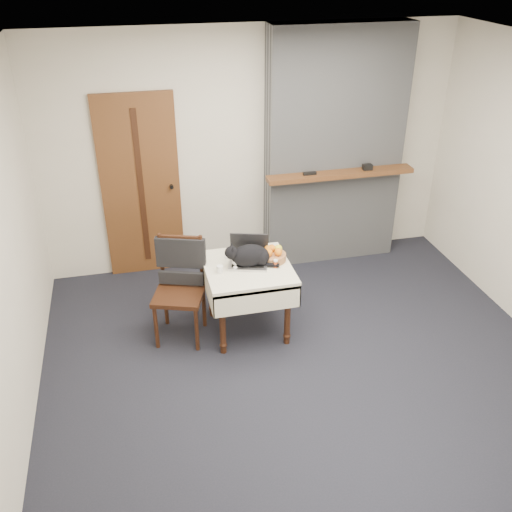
# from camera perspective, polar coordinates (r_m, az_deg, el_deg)

# --- Properties ---
(ground) EXTENTS (4.50, 4.50, 0.00)m
(ground) POSITION_cam_1_polar(r_m,az_deg,el_deg) (5.19, 4.56, -10.55)
(ground) COLOR black
(ground) RESTS_ON ground
(room_shell) EXTENTS (4.52, 4.01, 2.61)m
(room_shell) POSITION_cam_1_polar(r_m,az_deg,el_deg) (4.70, 3.69, 9.92)
(room_shell) COLOR beige
(room_shell) RESTS_ON ground
(door) EXTENTS (0.82, 0.10, 2.00)m
(door) POSITION_cam_1_polar(r_m,az_deg,el_deg) (6.19, -11.43, 6.72)
(door) COLOR brown
(door) RESTS_ON ground
(chimney) EXTENTS (1.62, 0.48, 2.60)m
(chimney) POSITION_cam_1_polar(r_m,az_deg,el_deg) (6.37, 7.83, 10.51)
(chimney) COLOR gray
(chimney) RESTS_ON ground
(side_table) EXTENTS (0.78, 0.78, 0.70)m
(side_table) POSITION_cam_1_polar(r_m,az_deg,el_deg) (5.24, -0.82, -2.08)
(side_table) COLOR #32190D
(side_table) RESTS_ON ground
(laptop) EXTENTS (0.42, 0.39, 0.26)m
(laptop) POSITION_cam_1_polar(r_m,az_deg,el_deg) (5.22, -0.74, 0.02)
(laptop) COLOR #B7B7BC
(laptop) RESTS_ON side_table
(cat) EXTENTS (0.49, 0.21, 0.24)m
(cat) POSITION_cam_1_polar(r_m,az_deg,el_deg) (5.14, -0.58, 0.03)
(cat) COLOR black
(cat) RESTS_ON side_table
(cream_jar) EXTENTS (0.06, 0.06, 0.07)m
(cream_jar) POSITION_cam_1_polar(r_m,az_deg,el_deg) (5.08, -3.64, -1.32)
(cream_jar) COLOR white
(cream_jar) RESTS_ON side_table
(pill_bottle) EXTENTS (0.04, 0.04, 0.08)m
(pill_bottle) POSITION_cam_1_polar(r_m,az_deg,el_deg) (5.15, 1.97, -0.75)
(pill_bottle) COLOR #9E3613
(pill_bottle) RESTS_ON side_table
(fruit_basket) EXTENTS (0.24, 0.24, 0.14)m
(fruit_basket) POSITION_cam_1_polar(r_m,az_deg,el_deg) (5.26, 1.71, 0.11)
(fruit_basket) COLOR #A47342
(fruit_basket) RESTS_ON side_table
(desk_clutter) EXTENTS (0.13, 0.11, 0.01)m
(desk_clutter) POSITION_cam_1_polar(r_m,az_deg,el_deg) (5.24, 0.77, -0.61)
(desk_clutter) COLOR black
(desk_clutter) RESTS_ON side_table
(chair) EXTENTS (0.56, 0.55, 0.99)m
(chair) POSITION_cam_1_polar(r_m,az_deg,el_deg) (5.25, -7.60, -1.78)
(chair) COLOR #32190D
(chair) RESTS_ON ground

